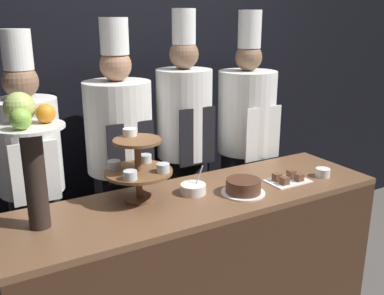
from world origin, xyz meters
TOP-DOWN VIEW (x-y plane):
  - wall_back at (0.00, 1.27)m, footprint 10.00×0.06m
  - buffet_counter at (0.00, 0.31)m, footprint 2.13×0.61m
  - tiered_stand at (-0.32, 0.42)m, footprint 0.36×0.36m
  - fruit_pedestal at (-0.85, 0.38)m, footprint 0.30×0.30m
  - cake_round at (0.22, 0.21)m, footprint 0.25×0.25m
  - cup_white at (0.80, 0.18)m, footprint 0.09×0.09m
  - cake_square_tray at (0.56, 0.23)m, footprint 0.25×0.17m
  - serving_bowl_far at (-0.02, 0.35)m, footprint 0.14×0.14m
  - chef_left at (-0.79, 0.88)m, footprint 0.36×0.36m
  - chef_center_left at (-0.25, 0.88)m, footprint 0.41×0.41m
  - chef_center_right at (0.21, 0.88)m, footprint 0.37×0.37m
  - chef_right at (0.73, 0.88)m, footprint 0.42×0.42m

SIDE VIEW (x-z plane):
  - buffet_counter at x=0.00m, z-range 0.00..0.88m
  - cake_square_tray at x=0.56m, z-range 0.87..0.92m
  - cup_white at x=0.80m, z-range 0.88..0.93m
  - serving_bowl_far at x=-0.02m, z-range 0.83..0.99m
  - cake_round at x=0.22m, z-range 0.88..0.96m
  - chef_left at x=-0.79m, z-range 0.09..1.85m
  - chef_center_left at x=-0.25m, z-range 0.08..1.90m
  - chef_right at x=0.73m, z-range 0.06..1.93m
  - chef_center_right at x=0.21m, z-range 0.09..1.97m
  - tiered_stand at x=-0.32m, z-range 0.89..1.26m
  - fruit_pedestal at x=-0.85m, z-range 0.96..1.59m
  - wall_back at x=0.00m, z-range 0.00..2.80m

